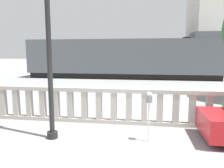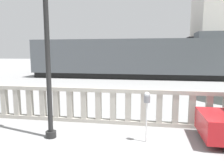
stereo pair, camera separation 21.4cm
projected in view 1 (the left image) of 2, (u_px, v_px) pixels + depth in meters
ground_plane at (110, 156)px, 5.49m from camera, size 160.00×160.00×0.00m
balustrade at (121, 106)px, 7.93m from camera, size 17.72×0.24×1.30m
lamppost at (48, 32)px, 6.22m from camera, size 0.32×0.32×6.22m
parking_meter at (149, 102)px, 6.24m from camera, size 0.18×0.18×1.49m
train_near at (124, 58)px, 21.90m from camera, size 19.13×2.67×4.48m
train_far at (125, 57)px, 27.99m from camera, size 20.44×3.06×4.41m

